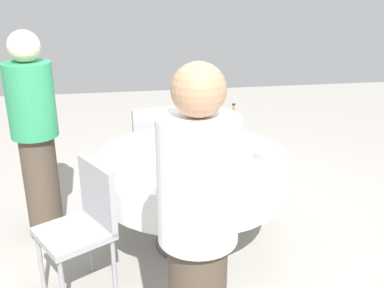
{
  "coord_description": "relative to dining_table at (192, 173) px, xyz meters",
  "views": [
    {
      "loc": [
        2.91,
        -0.47,
        1.92
      ],
      "look_at": [
        0.0,
        0.0,
        0.82
      ],
      "focal_mm": 41.42,
      "sensor_mm": 36.0,
      "label": 1
    }
  ],
  "objects": [
    {
      "name": "ground_plane",
      "position": [
        0.0,
        0.0,
        -0.59
      ],
      "size": [
        10.0,
        10.0,
        0.0
      ],
      "primitive_type": "plane",
      "color": "gray"
    },
    {
      "name": "dining_table",
      "position": [
        0.0,
        0.0,
        0.0
      ],
      "size": [
        1.39,
        1.39,
        0.74
      ],
      "color": "white",
      "rests_on": "ground_plane"
    },
    {
      "name": "bottle_amber_far",
      "position": [
        -0.16,
        0.34,
        0.3
      ],
      "size": [
        0.07,
        0.07,
        0.31
      ],
      "color": "#8C5619",
      "rests_on": "dining_table"
    },
    {
      "name": "bottle_amber_east",
      "position": [
        0.52,
        0.17,
        0.29
      ],
      "size": [
        0.07,
        0.07,
        0.31
      ],
      "color": "#8C5619",
      "rests_on": "dining_table"
    },
    {
      "name": "bottle_brown_west",
      "position": [
        0.09,
        -0.2,
        0.28
      ],
      "size": [
        0.07,
        0.07,
        0.28
      ],
      "color": "#593314",
      "rests_on": "dining_table"
    },
    {
      "name": "bottle_amber_left",
      "position": [
        -0.05,
        0.23,
        0.28
      ],
      "size": [
        0.07,
        0.07,
        0.28
      ],
      "color": "#8C5619",
      "rests_on": "dining_table"
    },
    {
      "name": "bottle_brown_right",
      "position": [
        -0.06,
        0.0,
        0.3
      ],
      "size": [
        0.06,
        0.06,
        0.33
      ],
      "color": "#593314",
      "rests_on": "dining_table"
    },
    {
      "name": "wine_glass_left",
      "position": [
        0.2,
        -0.15,
        0.24
      ],
      "size": [
        0.07,
        0.07,
        0.13
      ],
      "color": "white",
      "rests_on": "dining_table"
    },
    {
      "name": "wine_glass_right",
      "position": [
        -0.02,
        -0.09,
        0.25
      ],
      "size": [
        0.06,
        0.06,
        0.15
      ],
      "color": "white",
      "rests_on": "dining_table"
    },
    {
      "name": "wine_glass_near",
      "position": [
        0.22,
        0.45,
        0.25
      ],
      "size": [
        0.07,
        0.07,
        0.14
      ],
      "color": "white",
      "rests_on": "dining_table"
    },
    {
      "name": "plate_front",
      "position": [
        -0.42,
        -0.01,
        0.16
      ],
      "size": [
        0.24,
        0.24,
        0.04
      ],
      "color": "white",
      "rests_on": "dining_table"
    },
    {
      "name": "plate_south",
      "position": [
        0.18,
        0.05,
        0.16
      ],
      "size": [
        0.24,
        0.24,
        0.04
      ],
      "color": "white",
      "rests_on": "dining_table"
    },
    {
      "name": "spoon_east",
      "position": [
        0.35,
        0.28,
        0.15
      ],
      "size": [
        0.03,
        0.18,
        0.0
      ],
      "primitive_type": "cube",
      "rotation": [
        0.0,
        0.0,
        1.67
      ],
      "color": "silver",
      "rests_on": "dining_table"
    },
    {
      "name": "fork_west",
      "position": [
        0.38,
        -0.14,
        0.15
      ],
      "size": [
        0.14,
        0.13,
        0.0
      ],
      "primitive_type": "cube",
      "rotation": [
        0.0,
        0.0,
        0.75
      ],
      "color": "silver",
      "rests_on": "dining_table"
    },
    {
      "name": "folded_napkin",
      "position": [
        0.04,
        -0.53,
        0.16
      ],
      "size": [
        0.22,
        0.22,
        0.02
      ],
      "primitive_type": "cube",
      "rotation": [
        0.0,
        0.0,
        0.44
      ],
      "color": "white",
      "rests_on": "dining_table"
    },
    {
      "name": "person_far",
      "position": [
        1.31,
        -0.19,
        0.27
      ],
      "size": [
        0.34,
        0.34,
        1.64
      ],
      "rotation": [
        0.0,
        0.0,
        4.57
      ],
      "color": "#4C3F33",
      "rests_on": "ground_plane"
    },
    {
      "name": "person_east",
      "position": [
        -0.32,
        -1.12,
        0.25
      ],
      "size": [
        0.34,
        0.34,
        1.6
      ],
      "rotation": [
        0.0,
        0.0,
        2.86
      ],
      "color": "#4C3F33",
      "rests_on": "ground_plane"
    },
    {
      "name": "chair_near",
      "position": [
        -0.88,
        -0.23,
        -0.07
      ],
      "size": [
        0.49,
        0.49,
        0.87
      ],
      "rotation": [
        0.0,
        0.0,
        1.82
      ],
      "color": "#99999E",
      "rests_on": "ground_plane"
    },
    {
      "name": "chair_inner",
      "position": [
        0.43,
        -0.75,
        -0.07
      ],
      "size": [
        0.55,
        0.55,
        0.87
      ],
      "rotation": [
        0.0,
        0.0,
        3.66
      ],
      "color": "#99999E",
      "rests_on": "ground_plane"
    }
  ]
}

